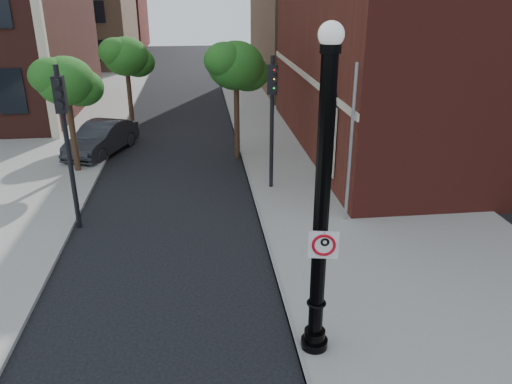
{
  "coord_description": "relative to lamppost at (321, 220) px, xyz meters",
  "views": [
    {
      "loc": [
        0.16,
        -8.36,
        7.19
      ],
      "look_at": [
        1.38,
        2.0,
        2.89
      ],
      "focal_mm": 35.0,
      "sensor_mm": 36.0,
      "label": 1
    }
  ],
  "objects": [
    {
      "name": "ground",
      "position": [
        -2.38,
        0.02,
        -3.09
      ],
      "size": [
        120.0,
        120.0,
        0.0
      ],
      "primitive_type": "plane",
      "color": "black",
      "rests_on": "ground"
    },
    {
      "name": "sidewalk_right",
      "position": [
        3.62,
        10.02,
        -3.03
      ],
      "size": [
        8.0,
        60.0,
        0.12
      ],
      "primitive_type": "cube",
      "color": "gray",
      "rests_on": "ground"
    },
    {
      "name": "sidewalk_left",
      "position": [
        -11.38,
        18.02,
        -3.03
      ],
      "size": [
        10.0,
        50.0,
        0.12
      ],
      "primitive_type": "cube",
      "color": "gray",
      "rests_on": "ground"
    },
    {
      "name": "curb_edge",
      "position": [
        -0.33,
        10.02,
        -3.02
      ],
      "size": [
        0.1,
        60.0,
        0.14
      ],
      "primitive_type": "cube",
      "color": "gray",
      "rests_on": "ground"
    },
    {
      "name": "bg_building_tan_a",
      "position": [
        -14.38,
        44.02,
        2.91
      ],
      "size": [
        12.0,
        12.0,
        12.0
      ],
      "primitive_type": "cube",
      "color": "#9C7555",
      "rests_on": "ground"
    },
    {
      "name": "bg_building_red",
      "position": [
        -14.38,
        58.02,
        1.91
      ],
      "size": [
        12.0,
        12.0,
        10.0
      ],
      "primitive_type": "cube",
      "color": "maroon",
      "rests_on": "ground"
    },
    {
      "name": "lamppost",
      "position": [
        0.0,
        0.0,
        0.0
      ],
      "size": [
        0.57,
        0.57,
        6.69
      ],
      "color": "black",
      "rests_on": "ground"
    },
    {
      "name": "no_parking_sign",
      "position": [
        0.03,
        -0.17,
        -0.44
      ],
      "size": [
        0.57,
        0.14,
        0.58
      ],
      "rotation": [
        0.0,
        0.0,
        -0.18
      ],
      "color": "white",
      "rests_on": "ground"
    },
    {
      "name": "parked_car",
      "position": [
        -6.7,
        14.46,
        -2.35
      ],
      "size": [
        3.04,
        4.72,
        1.47
      ],
      "primitive_type": "imported",
      "rotation": [
        0.0,
        0.0,
        -0.36
      ],
      "color": "#28282D",
      "rests_on": "ground"
    },
    {
      "name": "traffic_signal_left",
      "position": [
        -6.2,
        6.67,
        0.38
      ],
      "size": [
        0.32,
        0.42,
        5.15
      ],
      "rotation": [
        0.0,
        0.0,
        0.01
      ],
      "color": "black",
      "rests_on": "ground"
    },
    {
      "name": "traffic_signal_right",
      "position": [
        0.42,
        9.17,
        0.28
      ],
      "size": [
        0.39,
        0.44,
        5.0
      ],
      "rotation": [
        0.0,
        0.0,
        -0.34
      ],
      "color": "black",
      "rests_on": "ground"
    },
    {
      "name": "utility_pole",
      "position": [
        2.42,
        6.02,
        -0.51
      ],
      "size": [
        0.1,
        0.1,
        5.16
      ],
      "primitive_type": "cylinder",
      "color": "#999999",
      "rests_on": "ground"
    },
    {
      "name": "street_tree_a",
      "position": [
        -7.28,
        11.98,
        0.65
      ],
      "size": [
        2.63,
        2.38,
        4.74
      ],
      "color": "black",
      "rests_on": "ground"
    },
    {
      "name": "street_tree_b",
      "position": [
        -5.73,
        18.33,
        0.76
      ],
      "size": [
        2.71,
        2.45,
        4.88
      ],
      "color": "black",
      "rests_on": "ground"
    },
    {
      "name": "street_tree_c",
      "position": [
        -0.52,
        13.17,
        0.95
      ],
      "size": [
        2.84,
        2.57,
        5.12
      ],
      "color": "black",
      "rests_on": "ground"
    }
  ]
}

